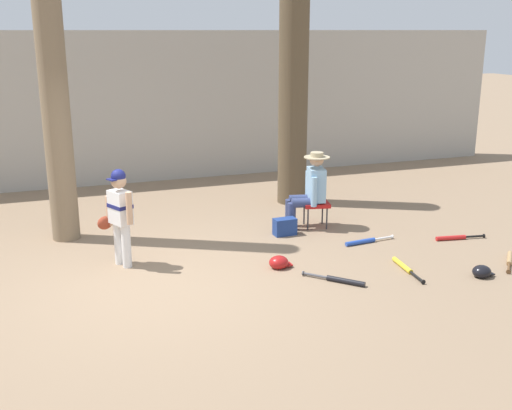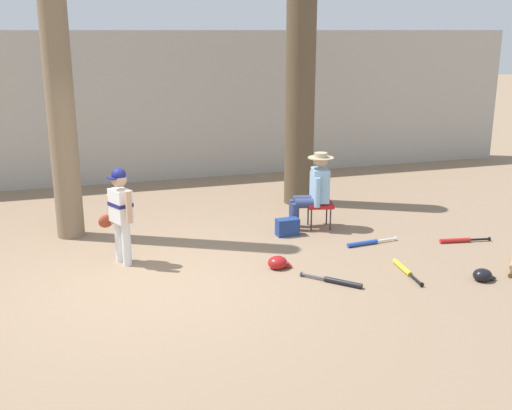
{
  "view_description": "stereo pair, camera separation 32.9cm",
  "coord_description": "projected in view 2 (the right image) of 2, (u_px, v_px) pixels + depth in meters",
  "views": [
    {
      "loc": [
        -1.15,
        -6.97,
        3.01
      ],
      "look_at": [
        1.51,
        0.54,
        0.75
      ],
      "focal_mm": 43.44,
      "sensor_mm": 36.0,
      "label": 1
    },
    {
      "loc": [
        -0.84,
        -7.08,
        3.01
      ],
      "look_at": [
        1.51,
        0.54,
        0.75
      ],
      "focal_mm": 43.44,
      "sensor_mm": 36.0,
      "label": 2
    }
  ],
  "objects": [
    {
      "name": "batting_helmet_red",
      "position": [
        278.0,
        263.0,
        8.09
      ],
      "size": [
        0.31,
        0.24,
        0.18
      ],
      "color": "#A81919",
      "rests_on": "ground"
    },
    {
      "name": "concrete_back_wall",
      "position": [
        109.0,
        108.0,
        12.33
      ],
      "size": [
        18.0,
        0.36,
        3.0
      ],
      "primitive_type": "cube",
      "color": "#ADA89E",
      "rests_on": "ground"
    },
    {
      "name": "handbag_beside_stool",
      "position": [
        287.0,
        227.0,
        9.38
      ],
      "size": [
        0.35,
        0.19,
        0.26
      ],
      "primitive_type": "cube",
      "rotation": [
        0.0,
        0.0,
        0.04
      ],
      "color": "navy",
      "rests_on": "ground"
    },
    {
      "name": "seated_spectator",
      "position": [
        314.0,
        188.0,
        9.6
      ],
      "size": [
        0.68,
        0.54,
        1.2
      ],
      "color": "navy",
      "rests_on": "ground"
    },
    {
      "name": "young_ballplayer",
      "position": [
        120.0,
        210.0,
        8.09
      ],
      "size": [
        0.47,
        0.54,
        1.31
      ],
      "color": "white",
      "rests_on": "ground"
    },
    {
      "name": "batting_helmet_black",
      "position": [
        483.0,
        275.0,
        7.7
      ],
      "size": [
        0.28,
        0.22,
        0.16
      ],
      "color": "black",
      "rests_on": "ground"
    },
    {
      "name": "bat_black_composite",
      "position": [
        338.0,
        282.0,
        7.6
      ],
      "size": [
        0.61,
        0.64,
        0.07
      ],
      "color": "black",
      "rests_on": "ground"
    },
    {
      "name": "bat_red_barrel",
      "position": [
        459.0,
        240.0,
        9.08
      ],
      "size": [
        0.78,
        0.18,
        0.07
      ],
      "color": "red",
      "rests_on": "ground"
    },
    {
      "name": "bat_yellow_trainer",
      "position": [
        404.0,
        269.0,
        7.98
      ],
      "size": [
        0.15,
        0.83,
        0.07
      ],
      "color": "yellow",
      "rests_on": "ground"
    },
    {
      "name": "folding_stool",
      "position": [
        319.0,
        205.0,
        9.68
      ],
      "size": [
        0.48,
        0.48,
        0.41
      ],
      "color": "red",
      "rests_on": "ground"
    },
    {
      "name": "tree_behind_spectator",
      "position": [
        300.0,
        108.0,
        10.76
      ],
      "size": [
        0.82,
        0.82,
        4.23
      ],
      "color": "brown",
      "rests_on": "ground"
    },
    {
      "name": "bat_blue_youth",
      "position": [
        366.0,
        243.0,
        8.98
      ],
      "size": [
        0.83,
        0.14,
        0.07
      ],
      "color": "#2347AD",
      "rests_on": "ground"
    },
    {
      "name": "ground_plane",
      "position": [
        151.0,
        285.0,
        7.57
      ],
      "size": [
        60.0,
        60.0,
        0.0
      ],
      "primitive_type": "plane",
      "color": "#897056"
    },
    {
      "name": "tree_near_player",
      "position": [
        57.0,
        65.0,
        8.71
      ],
      "size": [
        0.67,
        0.67,
        5.79
      ],
      "color": "#7F6B51",
      "rests_on": "ground"
    }
  ]
}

